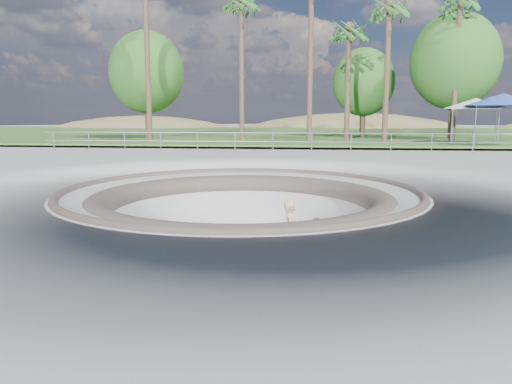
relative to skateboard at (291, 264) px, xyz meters
The scene contains 16 objects.
ground 2.52m from the skateboard, 148.35° to the left, with size 180.00×180.00×0.00m, color #A9A9A4.
skate_bowl 1.72m from the skateboard, 148.35° to the left, with size 14.00×14.00×4.10m.
grass_strip 35.00m from the skateboard, 92.41° to the left, with size 180.00×36.00×0.12m.
distant_hills 58.35m from the skateboard, 87.72° to the left, with size 103.20×45.00×28.60m.
safety_railing 13.23m from the skateboard, 96.49° to the left, with size 25.00×0.06×1.03m.
skateboard is the anchor object (origin of this frame).
skater 0.89m from the skateboard, behind, with size 0.63×0.42×1.74m, color #CFB286.
canopy_white 23.86m from the skateboard, 62.11° to the left, with size 5.41×5.41×2.85m.
canopy_blue 22.88m from the skateboard, 57.69° to the left, with size 5.82×5.82×3.08m.
palm_b 26.89m from the skateboard, 100.94° to the left, with size 2.60×2.60×10.87m.
palm_d 24.77m from the skateboard, 82.58° to the left, with size 2.60×2.60×8.59m.
palm_e 24.37m from the skateboard, 75.84° to the left, with size 2.60×2.60×9.81m.
palm_f 27.62m from the skateboard, 66.05° to the left, with size 2.60×2.60×10.54m.
bushy_tree_left 27.88m from the skateboard, 116.14° to the left, with size 5.63×5.12×8.12m.
bushy_tree_mid 29.75m from the skateboard, 80.79° to the left, with size 4.97×4.52×7.17m.
bushy_tree_right 28.44m from the skateboard, 66.98° to the left, with size 6.36×5.78×9.18m.
Camera 1 is at (1.95, -13.92, 2.22)m, focal length 35.00 mm.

